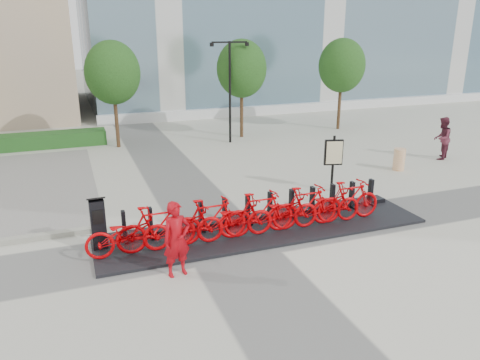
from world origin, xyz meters
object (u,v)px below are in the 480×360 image
object	(u,v)px
worker_red	(177,239)
pedestrian	(442,138)
bike_0	(128,234)
construction_barrel	(399,159)
map_sign	(334,155)
kiosk	(98,223)

from	to	relation	value
worker_red	pedestrian	size ratio (longest dim) A/B	0.97
bike_0	worker_red	bearing A→B (deg)	-143.53
bike_0	construction_barrel	world-z (taller)	bike_0
pedestrian	map_sign	bearing A→B (deg)	-18.38
kiosk	worker_red	world-z (taller)	worker_red
kiosk	construction_barrel	xyz separation A→B (m)	(12.17, 3.31, -0.33)
kiosk	map_sign	size ratio (longest dim) A/B	0.72
bike_0	worker_red	xyz separation A→B (m)	(0.96, -1.30, 0.28)
map_sign	construction_barrel	bearing A→B (deg)	33.03
bike_0	map_sign	world-z (taller)	map_sign
kiosk	worker_red	xyz separation A→B (m)	(1.63, -1.97, 0.14)
map_sign	kiosk	bearing A→B (deg)	-151.21
kiosk	pedestrian	xyz separation A→B (m)	(15.03, 4.08, 0.17)
bike_0	kiosk	distance (m)	0.95
kiosk	construction_barrel	size ratio (longest dim) A/B	1.62
kiosk	construction_barrel	distance (m)	12.62
bike_0	kiosk	world-z (taller)	kiosk
pedestrian	bike_0	bearing A→B (deg)	-16.91
map_sign	worker_red	bearing A→B (deg)	-133.84
bike_0	worker_red	distance (m)	1.64
bike_0	pedestrian	distance (m)	15.13
bike_0	construction_barrel	distance (m)	12.18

